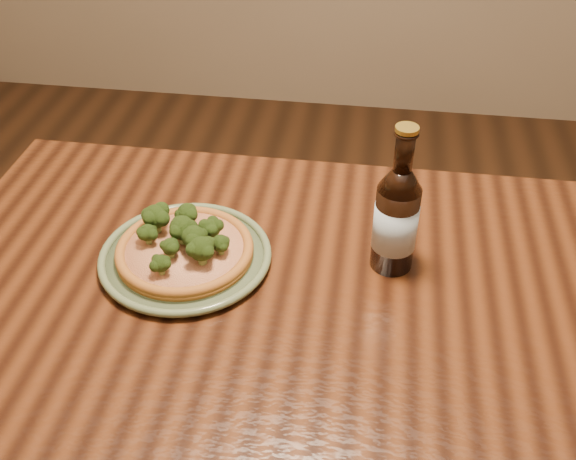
# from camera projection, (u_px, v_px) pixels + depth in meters

# --- Properties ---
(table) EXTENTS (1.60, 0.90, 0.75)m
(table) POSITION_uv_depth(u_px,v_px,m) (393.00, 365.00, 1.09)
(table) COLOR #45210E
(table) RESTS_ON ground
(plate) EXTENTS (0.29, 0.29, 0.02)m
(plate) POSITION_uv_depth(u_px,v_px,m) (186.00, 256.00, 1.15)
(plate) COLOR #5C6D4B
(plate) RESTS_ON table
(pizza) EXTENTS (0.23, 0.23, 0.07)m
(pizza) POSITION_uv_depth(u_px,v_px,m) (184.00, 247.00, 1.14)
(pizza) COLOR #A56425
(pizza) RESTS_ON plate
(beer_bottle) EXTENTS (0.07, 0.07, 0.27)m
(beer_bottle) POSITION_uv_depth(u_px,v_px,m) (396.00, 218.00, 1.09)
(beer_bottle) COLOR black
(beer_bottle) RESTS_ON table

